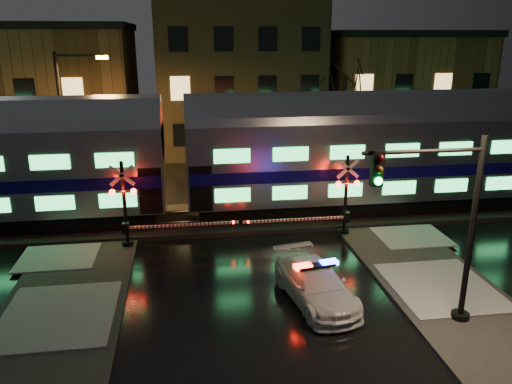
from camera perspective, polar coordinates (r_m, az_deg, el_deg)
ground at (r=19.85m, az=-0.89°, el=-8.31°), size 120.00×120.00×0.00m
ballast at (r=24.38m, az=-2.42°, el=-2.99°), size 90.00×4.20×0.24m
sidewalk_left at (r=15.13m, az=-24.18°, el=-18.80°), size 4.00×20.00×0.12m
sidewalk_right at (r=16.98m, az=25.21°, el=-14.71°), size 4.00×20.00×0.12m
building_left at (r=41.36m, az=-23.69°, el=10.29°), size 14.00×10.00×9.00m
building_mid at (r=40.56m, az=-2.30°, el=13.37°), size 12.00×11.00×11.50m
building_right at (r=43.55m, az=15.40°, el=11.08°), size 12.00×10.00×8.50m
train at (r=23.33m, az=-9.26°, el=4.24°), size 51.00×3.12×5.92m
police_car at (r=17.20m, az=6.79°, el=-10.36°), size 2.49×4.61×1.42m
crossing_signal_right at (r=22.25m, az=9.36°, el=-1.42°), size 5.22×0.63×3.70m
crossing_signal_left at (r=21.36m, az=-13.77°, el=-2.41°), size 5.34×0.64×3.78m
traffic_light at (r=15.70m, az=20.64°, el=-4.10°), size 3.85×0.70×5.95m
streetlight at (r=27.68m, az=-20.73°, el=7.84°), size 2.63×0.28×7.88m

